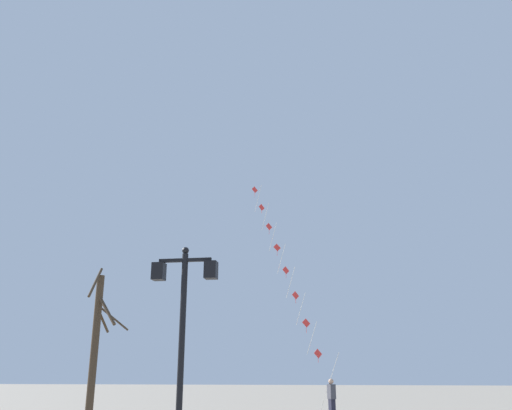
% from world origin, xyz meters
% --- Properties ---
extents(twin_lantern_lamp_post, '(1.52, 0.28, 4.73)m').
position_xyz_m(twin_lantern_lamp_post, '(-2.09, 9.40, 3.28)').
color(twin_lantern_lamp_post, black).
rests_on(twin_lantern_lamp_post, ground_plane).
extents(kite_train, '(5.25, 7.85, 13.80)m').
position_xyz_m(kite_train, '(-1.38, 26.95, 7.40)').
color(kite_train, brown).
rests_on(kite_train, ground_plane).
extents(kite_flyer, '(0.41, 0.62, 1.71)m').
position_xyz_m(kite_flyer, '(0.95, 21.90, 0.90)').
color(kite_flyer, '#1E1E2D').
rests_on(kite_flyer, ground_plane).
extents(bare_tree, '(0.95, 1.95, 4.97)m').
position_xyz_m(bare_tree, '(-5.66, 12.74, 2.53)').
color(bare_tree, '#423323').
rests_on(bare_tree, ground_plane).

